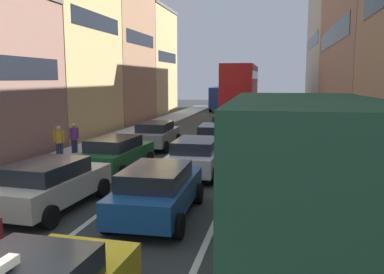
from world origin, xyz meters
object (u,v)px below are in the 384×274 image
(bus_far_queue_secondary, at_px, (223,96))
(pedestrian_near_kerb, at_px, (74,137))
(removalist_box_truck, at_px, (298,181))
(sedan_centre_lane_second, at_px, (157,190))
(hatchback_centre_lane_third, at_px, (197,156))
(sedan_right_lane_behind_truck, at_px, (276,163))
(wagon_left_lane_second, at_px, (50,184))
(pedestrian_mid_sidewalk, at_px, (59,140))
(wagon_right_lane_far, at_px, (279,141))
(sedan_left_lane_third, at_px, (116,153))
(sedan_centre_lane_fifth, at_px, (228,125))
(bus_mid_queue_primary, at_px, (241,91))
(coupe_centre_lane_fourth, at_px, (215,137))
(sedan_left_lane_fourth, at_px, (156,134))

(bus_far_queue_secondary, distance_m, pedestrian_near_kerb, 31.50)
(bus_far_queue_secondary, bearing_deg, removalist_box_truck, -173.50)
(sedan_centre_lane_second, distance_m, hatchback_centre_lane_third, 5.27)
(removalist_box_truck, height_order, sedan_right_lane_behind_truck, removalist_box_truck)
(removalist_box_truck, xyz_separation_m, hatchback_centre_lane_third, (-3.57, 8.08, -1.18))
(wagon_left_lane_second, distance_m, pedestrian_mid_sidewalk, 7.85)
(removalist_box_truck, bearing_deg, wagon_right_lane_far, -0.73)
(sedan_left_lane_third, bearing_deg, sedan_centre_lane_fifth, -13.66)
(wagon_left_lane_second, bearing_deg, wagon_right_lane_far, -30.75)
(sedan_left_lane_third, relative_size, sedan_right_lane_behind_truck, 1.01)
(removalist_box_truck, bearing_deg, pedestrian_mid_sidewalk, 45.69)
(sedan_right_lane_behind_truck, relative_size, pedestrian_near_kerb, 2.62)
(sedan_centre_lane_second, bearing_deg, removalist_box_truck, -128.62)
(wagon_right_lane_far, bearing_deg, hatchback_centre_lane_third, 142.47)
(sedan_left_lane_third, relative_size, bus_mid_queue_primary, 0.42)
(sedan_centre_lane_second, height_order, sedan_right_lane_behind_truck, same)
(bus_mid_queue_primary, height_order, pedestrian_mid_sidewalk, bus_mid_queue_primary)
(removalist_box_truck, distance_m, bus_far_queue_secondary, 42.74)
(sedan_right_lane_behind_truck, distance_m, bus_mid_queue_primary, 21.12)
(sedan_left_lane_third, distance_m, bus_mid_queue_primary, 20.58)
(wagon_left_lane_second, distance_m, wagon_right_lane_far, 12.01)
(pedestrian_mid_sidewalk, bearing_deg, sedan_centre_lane_fifth, 129.22)
(sedan_centre_lane_second, bearing_deg, coupe_centre_lane_fourth, -1.53)
(coupe_centre_lane_fourth, bearing_deg, sedan_centre_lane_fifth, -2.13)
(removalist_box_truck, relative_size, sedan_right_lane_behind_truck, 1.78)
(sedan_left_lane_third, height_order, sedan_centre_lane_fifth, same)
(hatchback_centre_lane_third, relative_size, sedan_centre_lane_fifth, 0.98)
(sedan_left_lane_third, xyz_separation_m, bus_far_queue_secondary, (0.08, 34.33, 0.96))
(hatchback_centre_lane_third, distance_m, bus_far_queue_secondary, 34.27)
(sedan_centre_lane_fifth, bearing_deg, wagon_right_lane_far, -148.96)
(wagon_right_lane_far, bearing_deg, pedestrian_near_kerb, 98.04)
(sedan_centre_lane_second, height_order, sedan_left_lane_fourth, same)
(bus_mid_queue_primary, relative_size, pedestrian_near_kerb, 6.33)
(sedan_centre_lane_second, xyz_separation_m, sedan_left_lane_third, (-3.33, 5.04, 0.00))
(pedestrian_near_kerb, relative_size, pedestrian_mid_sidewalk, 1.00)
(pedestrian_mid_sidewalk, bearing_deg, wagon_left_lane_second, 13.85)
(wagon_right_lane_far, relative_size, pedestrian_mid_sidewalk, 2.63)
(removalist_box_truck, height_order, bus_mid_queue_primary, bus_mid_queue_primary)
(wagon_left_lane_second, height_order, wagon_right_lane_far, same)
(sedan_left_lane_fourth, distance_m, bus_mid_queue_primary, 14.78)
(coupe_centre_lane_fourth, bearing_deg, wagon_right_lane_far, -100.92)
(sedan_left_lane_third, distance_m, bus_far_queue_secondary, 34.34)
(sedan_centre_lane_fifth, bearing_deg, pedestrian_near_kerb, 144.53)
(wagon_left_lane_second, distance_m, sedan_left_lane_fourth, 10.98)
(sedan_left_lane_fourth, distance_m, pedestrian_near_kerb, 4.53)
(sedan_centre_lane_fifth, distance_m, pedestrian_mid_sidewalk, 11.88)
(sedan_right_lane_behind_truck, distance_m, wagon_right_lane_far, 5.53)
(sedan_right_lane_behind_truck, xyz_separation_m, bus_far_queue_secondary, (-6.53, 34.93, 0.96))
(coupe_centre_lane_fourth, height_order, bus_far_queue_secondary, bus_far_queue_secondary)
(pedestrian_near_kerb, bearing_deg, removalist_box_truck, 160.02)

